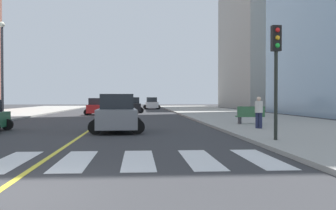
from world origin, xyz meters
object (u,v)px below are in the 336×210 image
at_px(car_red_fifth, 97,107).
at_px(park_bench, 250,115).
at_px(street_lamp, 2,62).
at_px(traffic_light_near_corner, 276,59).
at_px(car_black_fourth, 133,106).
at_px(pedestrian_waiting_east, 259,111).
at_px(car_gray_second, 117,114).
at_px(car_white_nearest, 152,104).

distance_m(car_red_fifth, park_bench, 21.72).
bearing_deg(street_lamp, traffic_light_near_corner, -46.53).
distance_m(car_black_fourth, pedestrian_waiting_east, 28.97).
bearing_deg(car_gray_second, car_black_fourth, -93.28).
bearing_deg(street_lamp, car_black_fourth, 60.26).
bearing_deg(car_white_nearest, traffic_light_near_corner, 92.65).
bearing_deg(car_red_fifth, car_black_fourth, 58.26).
height_order(car_white_nearest, car_gray_second, car_gray_second).
relative_size(car_gray_second, car_red_fifth, 1.13).
height_order(traffic_light_near_corner, street_lamp, street_lamp).
distance_m(car_white_nearest, traffic_light_near_corner, 50.72).
xyz_separation_m(car_black_fourth, traffic_light_near_corner, (6.04, -34.13, 2.43)).
xyz_separation_m(car_red_fifth, pedestrian_waiting_east, (10.95, -22.15, 0.26)).
height_order(car_white_nearest, traffic_light_near_corner, traffic_light_near_corner).
xyz_separation_m(car_gray_second, park_bench, (8.30, 3.69, -0.25)).
bearing_deg(car_red_fifth, car_gray_second, -81.12).
relative_size(car_black_fourth, street_lamp, 0.57).
height_order(traffic_light_near_corner, park_bench, traffic_light_near_corner).
bearing_deg(car_gray_second, car_white_nearest, -96.67).
distance_m(traffic_light_near_corner, street_lamp, 23.20).
distance_m(traffic_light_near_corner, pedestrian_waiting_east, 6.57).
distance_m(car_white_nearest, car_gray_second, 44.57).
height_order(park_bench, street_lamp, street_lamp).
xyz_separation_m(car_gray_second, street_lamp, (-9.41, 10.68, 3.67)).
relative_size(park_bench, street_lamp, 0.24).
distance_m(car_black_fourth, park_bench, 25.53).
height_order(car_white_nearest, pedestrian_waiting_east, car_white_nearest).
bearing_deg(park_bench, traffic_light_near_corner, 167.33).
height_order(car_white_nearest, car_black_fourth, car_white_nearest).
relative_size(car_red_fifth, park_bench, 2.22).
bearing_deg(traffic_light_near_corner, park_bench, -100.24).
bearing_deg(car_red_fifth, street_lamp, -117.86).
height_order(park_bench, pedestrian_waiting_east, pedestrian_waiting_east).
bearing_deg(car_white_nearest, pedestrian_waiting_east, 94.64).
bearing_deg(traffic_light_near_corner, car_gray_second, -43.21).
xyz_separation_m(traffic_light_near_corner, street_lamp, (-15.94, 16.81, 1.30)).
relative_size(park_bench, pedestrian_waiting_east, 1.06).
bearing_deg(car_black_fourth, park_bench, 106.76).
height_order(car_black_fourth, street_lamp, street_lamp).
xyz_separation_m(car_black_fourth, street_lamp, (-9.90, -17.32, 3.72)).
distance_m(car_gray_second, pedestrian_waiting_east, 7.71).
height_order(pedestrian_waiting_east, street_lamp, street_lamp).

